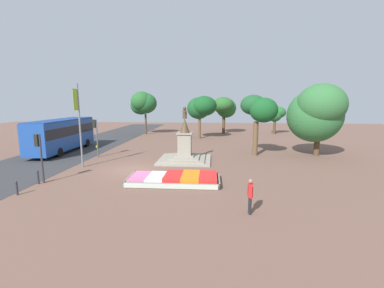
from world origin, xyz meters
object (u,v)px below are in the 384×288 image
(banner_pole, at_px, (79,123))
(pedestrian_with_handbag, at_px, (250,194))
(traffic_light_mid_block, at_px, (96,131))
(city_bus, at_px, (62,133))
(kerb_bollard_south, at_px, (17,188))
(kerb_bollard_mid_a, at_px, (38,177))
(traffic_light_near_crossing, at_px, (39,149))
(flower_planter, at_px, (176,179))
(statue_monument, at_px, (185,151))

(banner_pole, bearing_deg, pedestrian_with_handbag, -32.46)
(traffic_light_mid_block, distance_m, city_bus, 5.57)
(kerb_bollard_south, xyz_separation_m, kerb_bollard_mid_a, (-0.15, 2.06, 0.04))
(city_bus, relative_size, kerb_bollard_mid_a, 10.82)
(kerb_bollard_south, bearing_deg, traffic_light_near_crossing, 90.99)
(flower_planter, distance_m, traffic_light_near_crossing, 9.24)
(banner_pole, height_order, kerb_bollard_mid_a, banner_pole)
(kerb_bollard_south, relative_size, kerb_bollard_mid_a, 0.92)
(traffic_light_near_crossing, xyz_separation_m, pedestrian_with_handbag, (13.23, -3.76, -1.30))
(banner_pole, bearing_deg, city_bus, 130.48)
(flower_planter, height_order, city_bus, city_bus)
(traffic_light_mid_block, relative_size, city_bus, 0.36)
(city_bus, relative_size, pedestrian_with_handbag, 5.76)
(traffic_light_near_crossing, distance_m, city_bus, 11.81)
(statue_monument, relative_size, city_bus, 0.49)
(city_bus, xyz_separation_m, pedestrian_with_handbag, (18.16, -14.49, -0.99))
(banner_pole, distance_m, kerb_bollard_mid_a, 5.57)
(flower_planter, bearing_deg, banner_pole, 157.77)
(traffic_light_near_crossing, distance_m, pedestrian_with_handbag, 13.82)
(statue_monument, bearing_deg, pedestrian_with_handbag, -68.61)
(banner_pole, relative_size, city_bus, 0.68)
(statue_monument, distance_m, traffic_light_mid_block, 8.98)
(pedestrian_with_handbag, bearing_deg, kerb_bollard_mid_a, 165.16)
(traffic_light_mid_block, height_order, kerb_bollard_mid_a, traffic_light_mid_block)
(traffic_light_mid_block, bearing_deg, flower_planter, -39.52)
(statue_monument, height_order, traffic_light_mid_block, statue_monument)
(flower_planter, bearing_deg, traffic_light_mid_block, 140.48)
(kerb_bollard_mid_a, bearing_deg, traffic_light_mid_block, 89.05)
(flower_planter, relative_size, statue_monument, 1.26)
(traffic_light_mid_block, xyz_separation_m, kerb_bollard_south, (0.01, -10.52, -2.09))
(banner_pole, bearing_deg, statue_monument, 20.95)
(traffic_light_near_crossing, relative_size, kerb_bollard_mid_a, 3.52)
(traffic_light_near_crossing, distance_m, kerb_bollard_mid_a, 1.85)
(pedestrian_with_handbag, relative_size, kerb_bollard_south, 2.06)
(traffic_light_near_crossing, distance_m, traffic_light_mid_block, 8.24)
(flower_planter, height_order, kerb_bollard_south, kerb_bollard_south)
(traffic_light_near_crossing, height_order, city_bus, city_bus)
(city_bus, height_order, pedestrian_with_handbag, city_bus)
(statue_monument, relative_size, pedestrian_with_handbag, 2.83)
(traffic_light_near_crossing, bearing_deg, traffic_light_mid_block, 89.80)
(kerb_bollard_south, height_order, kerb_bollard_mid_a, kerb_bollard_mid_a)
(traffic_light_near_crossing, height_order, pedestrian_with_handbag, traffic_light_near_crossing)
(pedestrian_with_handbag, bearing_deg, traffic_light_near_crossing, 164.13)
(banner_pole, xyz_separation_m, city_bus, (-5.49, 6.43, -1.66))
(statue_monument, xyz_separation_m, kerb_bollard_mid_a, (-8.95, -7.69, -0.44))
(statue_monument, distance_m, kerb_bollard_mid_a, 11.80)
(statue_monument, xyz_separation_m, traffic_light_near_crossing, (-8.83, -7.46, 1.39))
(flower_planter, xyz_separation_m, pedestrian_with_handbag, (4.27, -4.63, 0.78))
(traffic_light_near_crossing, bearing_deg, statue_monument, 40.18)
(kerb_bollard_mid_a, bearing_deg, statue_monument, 40.68)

